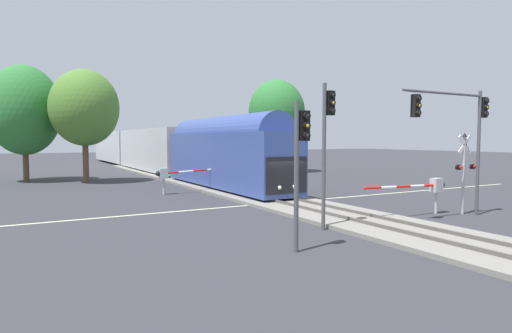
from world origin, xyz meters
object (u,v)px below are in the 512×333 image
object	(u,v)px
commuter_train	(153,148)
oak_far_right	(277,113)
traffic_signal_far_side	(284,145)
crossing_signal_mast	(464,165)
pine_left_background	(24,110)
traffic_signal_near_left	(301,151)
oak_behind_train	(84,108)
traffic_signal_near_right	(460,120)
crossing_gate_near	(429,187)
crossing_gate_far	(173,174)
traffic_signal_median	(327,132)

from	to	relation	value
commuter_train	oak_far_right	xyz separation A→B (m)	(12.29, -7.07, 4.03)
traffic_signal_far_side	oak_far_right	distance (m)	13.15
crossing_signal_mast	pine_left_background	world-z (taller)	pine_left_background
traffic_signal_near_left	oak_behind_train	size ratio (longest dim) A/B	0.51
traffic_signal_near_right	traffic_signal_far_side	bearing A→B (deg)	85.51
crossing_gate_near	crossing_gate_far	distance (m)	16.42
commuter_train	crossing_signal_mast	bearing A→B (deg)	-80.32
crossing_gate_near	crossing_signal_mast	size ratio (longest dim) A/B	1.33
oak_behind_train	crossing_gate_far	bearing A→B (deg)	-69.41
oak_behind_train	pine_left_background	world-z (taller)	pine_left_background
traffic_signal_near_right	pine_left_background	distance (m)	34.92
commuter_train	oak_far_right	distance (m)	14.74
crossing_gate_far	traffic_signal_near_left	xyz separation A→B (m)	(-1.05, -16.68, 1.94)
traffic_signal_near_right	traffic_signal_far_side	size ratio (longest dim) A/B	1.25
crossing_signal_mast	traffic_signal_near_right	distance (m)	2.52
oak_behind_train	oak_far_right	xyz separation A→B (m)	(20.73, 2.19, 0.32)
crossing_signal_mast	traffic_signal_far_side	distance (m)	16.91
traffic_signal_near_left	traffic_signal_median	bearing A→B (deg)	38.60
traffic_signal_near_left	traffic_signal_near_right	xyz separation A→B (m)	(10.14, 1.46, 1.31)
commuter_train	traffic_signal_median	xyz separation A→B (m)	(-2.35, -34.66, 1.30)
crossing_signal_mast	oak_far_right	xyz separation A→B (m)	(6.31, 28.01, 4.28)
commuter_train	oak_far_right	bearing A→B (deg)	-29.92
oak_behind_train	traffic_signal_near_left	bearing A→B (deg)	-83.59
crossing_gate_near	pine_left_background	size ratio (longest dim) A/B	0.52
crossing_gate_near	traffic_signal_near_right	distance (m)	3.53
crossing_gate_far	traffic_signal_far_side	world-z (taller)	traffic_signal_far_side
oak_behind_train	pine_left_background	xyz separation A→B (m)	(-4.52, 3.69, -0.13)
traffic_signal_near_right	oak_far_right	bearing A→B (deg)	75.31
traffic_signal_near_left	crossing_gate_far	bearing A→B (deg)	86.41
commuter_train	oak_behind_train	size ratio (longest dim) A/B	6.16
traffic_signal_near_right	oak_far_right	distance (m)	29.54
crossing_gate_near	crossing_signal_mast	distance (m)	2.08
crossing_signal_mast	pine_left_background	distance (m)	35.27
traffic_signal_near_right	traffic_signal_far_side	world-z (taller)	traffic_signal_near_right
crossing_gate_near	oak_behind_train	size ratio (longest dim) A/B	0.55
crossing_gate_far	traffic_signal_near_right	size ratio (longest dim) A/B	0.97
crossing_signal_mast	pine_left_background	size ratio (longest dim) A/B	0.40
traffic_signal_near_right	crossing_gate_near	bearing A→B (deg)	108.72
crossing_signal_mast	traffic_signal_far_side	xyz separation A→B (m)	(0.20, 16.89, 0.80)
crossing_signal_mast	traffic_signal_median	size ratio (longest dim) A/B	0.67
traffic_signal_near_right	commuter_train	bearing A→B (deg)	97.71
traffic_signal_median	traffic_signal_far_side	size ratio (longest dim) A/B	1.23
traffic_signal_near_right	pine_left_background	bearing A→B (deg)	120.64
crossing_gate_near	traffic_signal_far_side	xyz separation A→B (m)	(1.80, 16.11, 1.89)
crossing_gate_far	traffic_signal_near_left	distance (m)	16.83
traffic_signal_median	pine_left_background	xyz separation A→B (m)	(-10.61, 29.09, 2.29)
commuter_train	traffic_signal_median	size ratio (longest dim) A/B	9.93
commuter_train	oak_far_right	world-z (taller)	oak_far_right
commuter_train	traffic_signal_far_side	bearing A→B (deg)	-71.22
commuter_train	crossing_gate_far	xyz separation A→B (m)	(-4.28, -20.35, -1.32)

